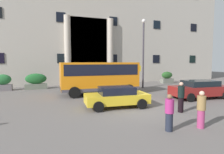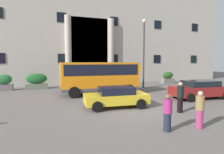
% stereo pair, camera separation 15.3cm
% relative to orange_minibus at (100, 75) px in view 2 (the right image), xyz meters
% --- Properties ---
extents(ground_plane, '(80.00, 64.00, 0.12)m').
position_rel_orange_minibus_xyz_m(ground_plane, '(0.77, -5.50, -1.72)').
color(ground_plane, '#645D5A').
extents(office_building_facade, '(41.00, 9.63, 14.60)m').
position_rel_orange_minibus_xyz_m(office_building_facade, '(0.77, 11.98, 5.64)').
color(office_building_facade, '#AFA79B').
rests_on(office_building_facade, ground_plane).
extents(orange_minibus, '(6.63, 2.70, 2.77)m').
position_rel_orange_minibus_xyz_m(orange_minibus, '(0.00, 0.00, 0.00)').
color(orange_minibus, orange).
rests_on(orange_minibus, ground_plane).
extents(bus_stop_sign, '(0.44, 0.08, 2.44)m').
position_rel_orange_minibus_xyz_m(bus_stop_sign, '(4.71, 1.65, -0.14)').
color(bus_stop_sign, '#969B1A').
rests_on(bus_stop_sign, ground_plane).
extents(hedge_planter_far_east, '(1.65, 0.78, 1.52)m').
position_rel_orange_minibus_xyz_m(hedge_planter_far_east, '(10.73, 5.04, -0.92)').
color(hedge_planter_far_east, slate).
rests_on(hedge_planter_far_east, ground_plane).
extents(hedge_planter_west, '(1.48, 0.82, 1.57)m').
position_rel_orange_minibus_xyz_m(hedge_planter_west, '(2.43, 4.91, -0.90)').
color(hedge_planter_west, slate).
rests_on(hedge_planter_west, ground_plane).
extents(hedge_planter_east, '(1.59, 0.70, 1.61)m').
position_rel_orange_minibus_xyz_m(hedge_planter_east, '(-8.34, 5.09, -0.88)').
color(hedge_planter_east, slate).
rests_on(hedge_planter_east, ground_plane).
extents(hedge_planter_entrance_right, '(2.16, 0.74, 1.62)m').
position_rel_orange_minibus_xyz_m(hedge_planter_entrance_right, '(-5.34, 5.16, -0.87)').
color(hedge_planter_entrance_right, slate).
rests_on(hedge_planter_entrance_right, ground_plane).
extents(parked_coupe_end, '(4.02, 2.15, 1.28)m').
position_rel_orange_minibus_xyz_m(parked_coupe_end, '(-0.30, -4.83, -0.98)').
color(parked_coupe_end, gold).
rests_on(parked_coupe_end, ground_plane).
extents(parked_sedan_second, '(4.69, 2.28, 1.39)m').
position_rel_orange_minibus_xyz_m(parked_sedan_second, '(6.81, -4.42, -0.93)').
color(parked_sedan_second, maroon).
rests_on(parked_sedan_second, ground_plane).
extents(motorcycle_near_kerb, '(2.01, 0.81, 0.89)m').
position_rel_orange_minibus_xyz_m(motorcycle_near_kerb, '(6.62, -2.46, -1.20)').
color(motorcycle_near_kerb, black).
rests_on(motorcycle_near_kerb, ground_plane).
extents(pedestrian_man_crossing, '(0.36, 0.36, 1.53)m').
position_rel_orange_minibus_xyz_m(pedestrian_man_crossing, '(0.27, -9.31, -0.89)').
color(pedestrian_man_crossing, '#1F2332').
rests_on(pedestrian_man_crossing, ground_plane).
extents(pedestrian_child_trailing, '(0.36, 0.36, 1.61)m').
position_rel_orange_minibus_xyz_m(pedestrian_child_trailing, '(1.77, -9.48, -0.85)').
color(pedestrian_child_trailing, '#9E3465').
rests_on(pedestrian_child_trailing, ground_plane).
extents(pedestrian_man_red_shirt, '(0.36, 0.36, 1.71)m').
position_rel_orange_minibus_xyz_m(pedestrian_man_red_shirt, '(2.67, -7.16, -0.79)').
color(pedestrian_man_red_shirt, black).
rests_on(pedestrian_man_red_shirt, ground_plane).
extents(lamppost_plaza_centre, '(0.40, 0.40, 7.33)m').
position_rel_orange_minibus_xyz_m(lamppost_plaza_centre, '(5.54, 2.23, 2.63)').
color(lamppost_plaza_centre, '#38333B').
rests_on(lamppost_plaza_centre, ground_plane).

